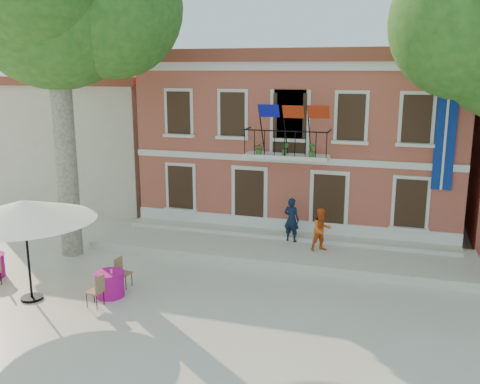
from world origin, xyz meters
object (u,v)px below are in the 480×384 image
(patio_umbrella, at_px, (24,211))
(pedestrian_navy, at_px, (292,220))
(pedestrian_orange, at_px, (322,230))
(cafe_table_1, at_px, (110,283))

(patio_umbrella, relative_size, pedestrian_navy, 2.41)
(pedestrian_orange, height_order, cafe_table_1, pedestrian_orange)
(pedestrian_navy, relative_size, pedestrian_orange, 1.08)
(pedestrian_navy, distance_m, cafe_table_1, 7.39)
(pedestrian_navy, bearing_deg, pedestrian_orange, 164.23)
(pedestrian_navy, bearing_deg, patio_umbrella, 61.60)
(patio_umbrella, bearing_deg, pedestrian_orange, 38.44)
(cafe_table_1, bearing_deg, patio_umbrella, -157.12)
(patio_umbrella, distance_m, cafe_table_1, 3.29)
(patio_umbrella, height_order, pedestrian_navy, patio_umbrella)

